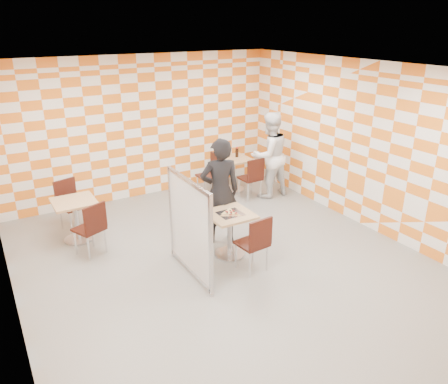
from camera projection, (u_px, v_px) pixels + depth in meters
name	position (u px, v px, depth m)	size (l,w,h in m)	color
room_shell	(207.00, 165.00, 6.83)	(7.00, 7.00, 7.00)	gray
main_table	(230.00, 227.00, 7.04)	(0.70, 0.70, 0.75)	tan
second_table	(234.00, 169.00, 9.81)	(0.70, 0.70, 0.75)	tan
empty_table	(75.00, 213.00, 7.54)	(0.70, 0.70, 0.75)	tan
chair_main_front	(256.00, 240.00, 6.54)	(0.46, 0.47, 0.92)	#34110A
chair_second_front	(253.00, 175.00, 9.28)	(0.44, 0.44, 0.92)	#34110A
chair_second_side	(212.00, 171.00, 9.53)	(0.43, 0.42, 0.92)	#34110A
chair_empty_near	(92.00, 225.00, 7.02)	(0.56, 0.56, 0.92)	#34110A
chair_empty_far	(69.00, 200.00, 8.00)	(0.53, 0.54, 0.92)	#34110A
partition	(190.00, 228.00, 6.38)	(0.08, 1.38, 1.55)	white
man_dark	(220.00, 192.00, 7.36)	(0.67, 0.44, 1.85)	black
man_white	(269.00, 155.00, 9.34)	(0.90, 0.70, 1.85)	white
pizza_on_foil	(230.00, 213.00, 6.94)	(0.40, 0.40, 0.04)	silver
sport_bottle	(225.00, 155.00, 9.65)	(0.06, 0.06, 0.20)	white
soda_bottle	(237.00, 153.00, 9.79)	(0.07, 0.07, 0.23)	black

